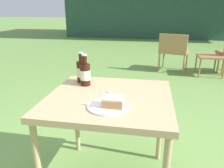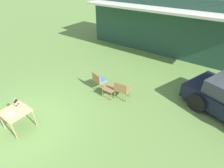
{
  "view_description": "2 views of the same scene",
  "coord_description": "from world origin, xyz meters",
  "px_view_note": "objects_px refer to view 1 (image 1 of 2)",
  "views": [
    {
      "loc": [
        0.26,
        -1.34,
        1.29
      ],
      "look_at": [
        0.0,
        0.1,
        0.78
      ],
      "focal_mm": 35.0,
      "sensor_mm": 36.0,
      "label": 1
    },
    {
      "loc": [
        4.98,
        -1.59,
        4.54
      ],
      "look_at": [
        1.77,
        2.89,
        0.9
      ],
      "focal_mm": 28.0,
      "sensor_mm": 36.0,
      "label": 2
    }
  ],
  "objects_px": {
    "wicker_chair_cushioned": "(174,49)",
    "garden_side_table": "(210,58)",
    "cola_bottle_far": "(82,71)",
    "cake_on_plate": "(111,104)",
    "cola_bottle_near": "(85,74)",
    "patio_table": "(109,106)"
  },
  "relations": [
    {
      "from": "garden_side_table",
      "to": "patio_table",
      "type": "distance_m",
      "value": 3.51
    },
    {
      "from": "garden_side_table",
      "to": "patio_table",
      "type": "relative_size",
      "value": 0.59
    },
    {
      "from": "wicker_chair_cushioned",
      "to": "cola_bottle_far",
      "type": "relative_size",
      "value": 3.32
    },
    {
      "from": "patio_table",
      "to": "cake_on_plate",
      "type": "bearing_deg",
      "value": -76.95
    },
    {
      "from": "wicker_chair_cushioned",
      "to": "garden_side_table",
      "type": "relative_size",
      "value": 1.62
    },
    {
      "from": "garden_side_table",
      "to": "cola_bottle_near",
      "type": "relative_size",
      "value": 2.05
    },
    {
      "from": "wicker_chair_cushioned",
      "to": "garden_side_table",
      "type": "height_order",
      "value": "wicker_chair_cushioned"
    },
    {
      "from": "wicker_chair_cushioned",
      "to": "patio_table",
      "type": "bearing_deg",
      "value": 94.09
    },
    {
      "from": "cake_on_plate",
      "to": "patio_table",
      "type": "bearing_deg",
      "value": 103.05
    },
    {
      "from": "garden_side_table",
      "to": "cola_bottle_near",
      "type": "distance_m",
      "value": 3.46
    },
    {
      "from": "patio_table",
      "to": "cake_on_plate",
      "type": "xyz_separation_m",
      "value": [
        0.04,
        -0.18,
        0.1
      ]
    },
    {
      "from": "patio_table",
      "to": "cola_bottle_near",
      "type": "distance_m",
      "value": 0.33
    },
    {
      "from": "cola_bottle_far",
      "to": "cake_on_plate",
      "type": "bearing_deg",
      "value": -53.93
    },
    {
      "from": "garden_side_table",
      "to": "cake_on_plate",
      "type": "height_order",
      "value": "cake_on_plate"
    },
    {
      "from": "garden_side_table",
      "to": "cola_bottle_far",
      "type": "xyz_separation_m",
      "value": [
        -1.7,
        -2.93,
        0.47
      ]
    },
    {
      "from": "cake_on_plate",
      "to": "cola_bottle_far",
      "type": "relative_size",
      "value": 1.03
    },
    {
      "from": "wicker_chair_cushioned",
      "to": "cola_bottle_near",
      "type": "height_order",
      "value": "cola_bottle_near"
    },
    {
      "from": "wicker_chair_cushioned",
      "to": "cola_bottle_near",
      "type": "bearing_deg",
      "value": 89.7
    },
    {
      "from": "patio_table",
      "to": "cake_on_plate",
      "type": "distance_m",
      "value": 0.21
    },
    {
      "from": "wicker_chair_cushioned",
      "to": "cola_bottle_far",
      "type": "distance_m",
      "value": 3.3
    },
    {
      "from": "cola_bottle_near",
      "to": "cola_bottle_far",
      "type": "height_order",
      "value": "same"
    },
    {
      "from": "cola_bottle_far",
      "to": "wicker_chair_cushioned",
      "type": "bearing_deg",
      "value": 72.22
    }
  ]
}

